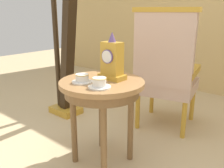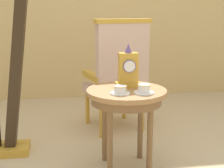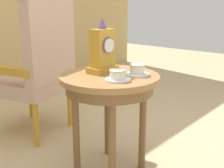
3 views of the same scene
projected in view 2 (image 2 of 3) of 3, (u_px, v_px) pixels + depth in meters
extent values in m
cylinder|color=#9E7042|center=(126.00, 92.00, 2.41)|extent=(0.60, 0.60, 0.03)
cylinder|color=brown|center=(126.00, 98.00, 2.42)|extent=(0.53, 0.53, 0.07)
cylinder|color=brown|center=(140.00, 124.00, 2.65)|extent=(0.04, 0.04, 0.60)
cylinder|color=brown|center=(105.00, 126.00, 2.61)|extent=(0.04, 0.04, 0.60)
cylinder|color=brown|center=(110.00, 140.00, 2.32)|extent=(0.04, 0.04, 0.60)
cylinder|color=brown|center=(150.00, 138.00, 2.36)|extent=(0.04, 0.04, 0.60)
cylinder|color=white|center=(120.00, 93.00, 2.28)|extent=(0.14, 0.14, 0.01)
cylinder|color=white|center=(120.00, 89.00, 2.27)|extent=(0.09, 0.09, 0.05)
torus|color=gold|center=(120.00, 86.00, 2.27)|extent=(0.09, 0.09, 0.00)
cylinder|color=white|center=(144.00, 93.00, 2.29)|extent=(0.15, 0.15, 0.01)
cylinder|color=white|center=(144.00, 88.00, 2.29)|extent=(0.09, 0.09, 0.06)
torus|color=gold|center=(144.00, 85.00, 2.28)|extent=(0.09, 0.09, 0.00)
cube|color=gold|center=(128.00, 85.00, 2.48)|extent=(0.19, 0.11, 0.04)
cube|color=gold|center=(128.00, 68.00, 2.45)|extent=(0.14, 0.09, 0.23)
cylinder|color=#664C8C|center=(129.00, 66.00, 2.40)|extent=(0.10, 0.01, 0.10)
cylinder|color=white|center=(130.00, 66.00, 2.40)|extent=(0.08, 0.00, 0.08)
cone|color=#664C8C|center=(128.00, 48.00, 2.42)|extent=(0.06, 0.06, 0.07)
cube|color=#CCA893|center=(114.00, 90.00, 3.33)|extent=(0.63, 0.63, 0.11)
cube|color=#CCA893|center=(123.00, 57.00, 3.04)|extent=(0.53, 0.21, 0.64)
cube|color=gold|center=(123.00, 21.00, 2.97)|extent=(0.57, 0.23, 0.04)
cube|color=gold|center=(134.00, 73.00, 3.38)|extent=(0.18, 0.47, 0.06)
cube|color=gold|center=(93.00, 76.00, 3.21)|extent=(0.18, 0.47, 0.06)
cylinder|color=gold|center=(124.00, 104.00, 3.66)|extent=(0.04, 0.04, 0.35)
cylinder|color=gold|center=(87.00, 108.00, 3.50)|extent=(0.04, 0.04, 0.35)
cylinder|color=gold|center=(142.00, 115.00, 3.26)|extent=(0.04, 0.04, 0.35)
cylinder|color=gold|center=(102.00, 121.00, 3.10)|extent=(0.04, 0.04, 0.35)
cube|color=gold|center=(11.00, 149.00, 2.80)|extent=(0.32, 0.24, 0.07)
cube|color=black|center=(17.00, 63.00, 2.65)|extent=(0.28, 0.11, 1.45)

